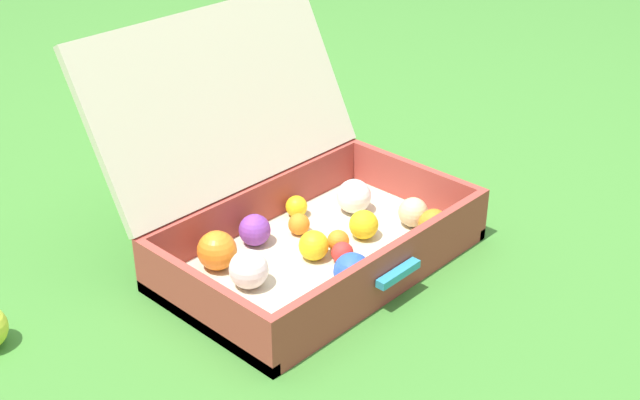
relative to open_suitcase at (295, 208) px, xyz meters
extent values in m
plane|color=#3D7A2D|center=(0.07, 0.00, -0.10)|extent=(16.00, 16.00, 0.00)
cube|color=beige|center=(0.00, -0.07, -0.09)|extent=(0.63, 0.38, 0.03)
cube|color=#9E3D33|center=(-0.31, -0.07, -0.04)|extent=(0.02, 0.38, 0.12)
cube|color=#9E3D33|center=(0.31, -0.07, -0.04)|extent=(0.02, 0.38, 0.12)
cube|color=#9E3D33|center=(0.00, -0.25, -0.04)|extent=(0.60, 0.02, 0.12)
cube|color=#9E3D33|center=(0.00, 0.11, -0.04)|extent=(0.60, 0.02, 0.12)
cube|color=beige|center=(0.00, 0.20, 0.18)|extent=(0.63, 0.19, 0.35)
cube|color=teal|center=(0.00, -0.27, -0.04)|extent=(0.11, 0.02, 0.02)
sphere|color=orange|center=(-0.18, 0.04, -0.04)|extent=(0.08, 0.08, 0.08)
sphere|color=red|center=(0.00, -0.13, -0.06)|extent=(0.05, 0.05, 0.05)
sphere|color=yellow|center=(-0.03, -0.08, -0.05)|extent=(0.06, 0.06, 0.06)
sphere|color=#D1B784|center=(0.22, -0.14, -0.05)|extent=(0.06, 0.06, 0.06)
sphere|color=white|center=(0.18, -0.01, -0.04)|extent=(0.08, 0.08, 0.08)
sphere|color=blue|center=(0.12, -0.21, -0.06)|extent=(0.05, 0.05, 0.05)
sphere|color=yellow|center=(0.11, -0.10, -0.05)|extent=(0.06, 0.06, 0.06)
sphere|color=yellow|center=(0.07, 0.07, -0.05)|extent=(0.05, 0.05, 0.05)
sphere|color=orange|center=(0.03, -0.09, -0.06)|extent=(0.05, 0.05, 0.05)
sphere|color=orange|center=(0.02, 0.01, -0.06)|extent=(0.05, 0.05, 0.05)
sphere|color=orange|center=(0.20, -0.20, -0.05)|extent=(0.07, 0.07, 0.07)
sphere|color=blue|center=(-0.05, -0.20, -0.04)|extent=(0.07, 0.07, 0.07)
sphere|color=purple|center=(-0.07, 0.05, -0.04)|extent=(0.07, 0.07, 0.07)
sphere|color=white|center=(-0.18, -0.05, -0.04)|extent=(0.08, 0.08, 0.08)
camera|label=1|loc=(-1.06, -1.07, 0.84)|focal=47.25mm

